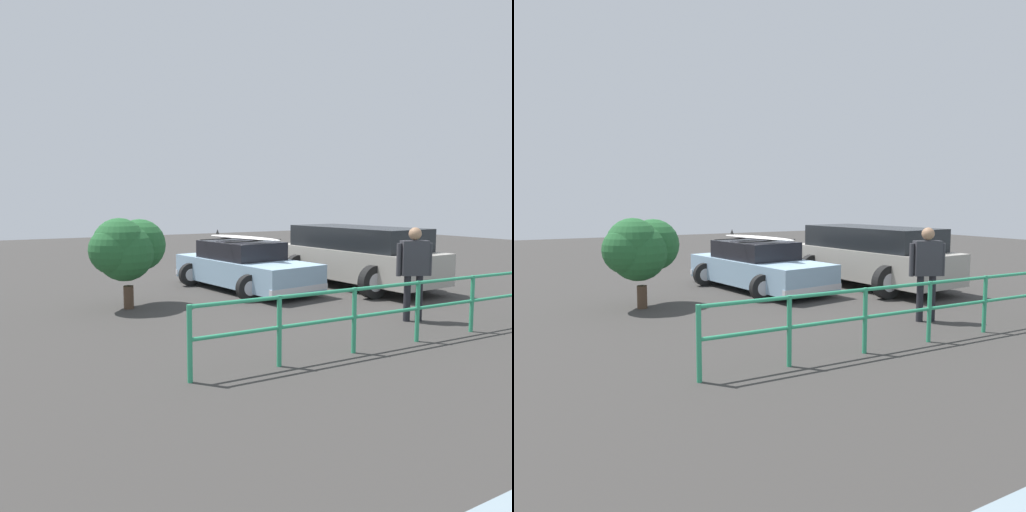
% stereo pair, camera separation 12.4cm
% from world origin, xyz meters
% --- Properties ---
extents(ground_plane, '(44.00, 44.00, 0.02)m').
position_xyz_m(ground_plane, '(0.00, 0.00, -0.01)').
color(ground_plane, '#383533').
rests_on(ground_plane, ground).
extents(sedan_car, '(2.73, 4.62, 1.56)m').
position_xyz_m(sedan_car, '(0.79, 0.28, 0.62)').
color(sedan_car, '#8CADC6').
rests_on(sedan_car, ground).
extents(suv_car, '(2.87, 5.14, 1.65)m').
position_xyz_m(suv_car, '(-2.09, 1.48, 0.87)').
color(suv_car, '#9E998E').
rests_on(suv_car, ground).
extents(person_bystander, '(0.66, 0.40, 1.84)m').
position_xyz_m(person_bystander, '(-0.33, 5.12, 1.10)').
color(person_bystander, black).
rests_on(person_bystander, ground).
extents(railing_fence, '(8.11, 0.33, 1.02)m').
position_xyz_m(railing_fence, '(0.73, 6.18, 0.67)').
color(railing_fence, '#2D9366').
rests_on(railing_fence, ground).
extents(bush_near_left, '(1.78, 1.47, 1.99)m').
position_xyz_m(bush_near_left, '(4.18, 1.10, 1.32)').
color(bush_near_left, '#4C3828').
rests_on(bush_near_left, ground).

